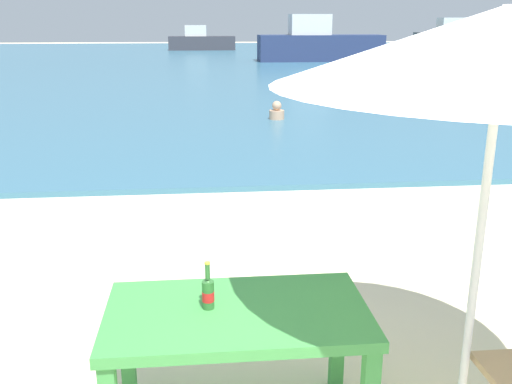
% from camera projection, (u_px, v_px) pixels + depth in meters
% --- Properties ---
extents(sea_water, '(120.00, 50.00, 0.08)m').
position_uv_depth(sea_water, '(214.00, 61.00, 31.61)').
color(sea_water, '#386B84').
rests_on(sea_water, ground_plane).
extents(picnic_table_green, '(1.40, 0.80, 0.76)m').
position_uv_depth(picnic_table_green, '(237.00, 328.00, 3.08)').
color(picnic_table_green, '#3D8C42').
rests_on(picnic_table_green, ground_plane).
extents(beer_bottle_amber, '(0.07, 0.07, 0.26)m').
position_uv_depth(beer_bottle_amber, '(208.00, 292.00, 3.04)').
color(beer_bottle_amber, '#2D662D').
rests_on(beer_bottle_amber, picnic_table_green).
extents(patio_umbrella, '(2.10, 2.10, 2.30)m').
position_uv_depth(patio_umbrella, '(503.00, 47.00, 2.57)').
color(patio_umbrella, silver).
rests_on(patio_umbrella, ground_plane).
extents(swimmer_person, '(0.34, 0.34, 0.41)m').
position_uv_depth(swimmer_person, '(277.00, 112.00, 12.94)').
color(swimmer_person, tan).
rests_on(swimmer_person, sea_water).
extents(boat_ferry, '(4.87, 1.33, 1.77)m').
position_uv_depth(boat_ferry, '(201.00, 41.00, 42.34)').
color(boat_ferry, '#38383F').
rests_on(boat_ferry, sea_water).
extents(boat_fishing_trawler, '(6.32, 1.72, 2.30)m').
position_uv_depth(boat_fishing_trawler, '(458.00, 39.00, 41.19)').
color(boat_fishing_trawler, '#4C4C4C').
rests_on(boat_fishing_trawler, sea_water).
extents(boat_barge, '(6.71, 1.83, 2.44)m').
position_uv_depth(boat_barge, '(319.00, 44.00, 31.06)').
color(boat_barge, navy).
rests_on(boat_barge, sea_water).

